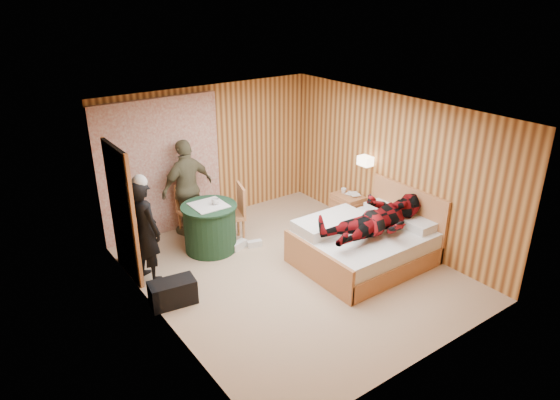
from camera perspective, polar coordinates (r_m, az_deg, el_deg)
floor at (r=7.83m, az=1.30°, el=-8.10°), size 4.20×5.00×0.01m
ceiling at (r=6.87m, az=1.49°, el=10.02°), size 4.20×5.00×0.01m
wall_back at (r=9.25m, az=-7.99°, el=5.25°), size 4.20×0.02×2.50m
wall_left at (r=6.33m, az=-14.03°, el=-3.94°), size 0.02×5.00×2.50m
wall_right at (r=8.60m, az=12.67°, el=3.52°), size 0.02×5.00×2.50m
curtain at (r=8.81m, az=-13.49°, el=3.57°), size 2.20×0.08×2.40m
doorway at (r=7.65m, az=-17.62°, el=-1.39°), size 0.06×0.90×2.05m
wall_lamp at (r=8.75m, az=9.75°, el=4.44°), size 0.26×0.24×0.16m
bed at (r=8.05m, az=9.62°, el=-4.96°), size 1.99×1.56×1.07m
nightstand at (r=9.31m, az=7.71°, el=-0.97°), size 0.42×0.57×0.55m
round_table at (r=8.33m, az=-8.00°, el=-3.09°), size 0.92×0.92×0.81m
chair_far at (r=8.86m, az=-10.27°, el=-0.64°), size 0.44×0.44×0.93m
chair_near at (r=8.47m, az=-5.19°, el=-1.12°), size 0.58×0.58×1.02m
duffel_bag at (r=7.16m, az=-12.16°, el=-10.29°), size 0.67×0.42×0.36m
sneaker_left at (r=8.44m, az=-4.76°, el=-5.18°), size 0.32×0.20×0.13m
sneaker_right at (r=8.49m, az=-2.92°, el=-5.01°), size 0.26×0.17×0.11m
woman_standing at (r=7.54m, az=-15.16°, el=-3.42°), size 0.53×0.66×1.58m
man_at_table at (r=8.78m, az=-10.53°, el=1.39°), size 1.07×0.58×1.72m
man_on_bed at (r=7.64m, az=11.27°, el=-1.20°), size 0.86×0.67×1.77m
book_lower at (r=9.17m, az=8.02°, el=0.51°), size 0.23×0.26×0.02m
book_upper at (r=9.16m, az=8.02°, el=0.62°), size 0.23×0.27×0.02m
cup_nightstand at (r=9.27m, az=7.27°, el=1.06°), size 0.13×0.13×0.09m
cup_table at (r=8.14m, az=-7.38°, el=-0.18°), size 0.15×0.15×0.10m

